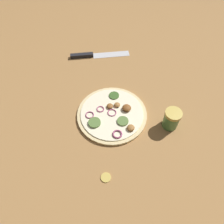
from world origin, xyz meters
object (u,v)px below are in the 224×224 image
pizza (112,114)px  loose_cap (106,177)px  knife (91,55)px  spice_jar (172,119)px

pizza → loose_cap: pizza is taller
knife → loose_cap: (-0.29, 0.53, -0.00)m
loose_cap → knife: bearing=-61.3°
knife → spice_jar: size_ratio=3.32×
spice_jar → loose_cap: 0.31m
pizza → spice_jar: 0.22m
pizza → knife: 0.36m
pizza → knife: bearing=-52.7°
pizza → spice_jar: size_ratio=3.39×
pizza → loose_cap: (-0.07, 0.24, -0.00)m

